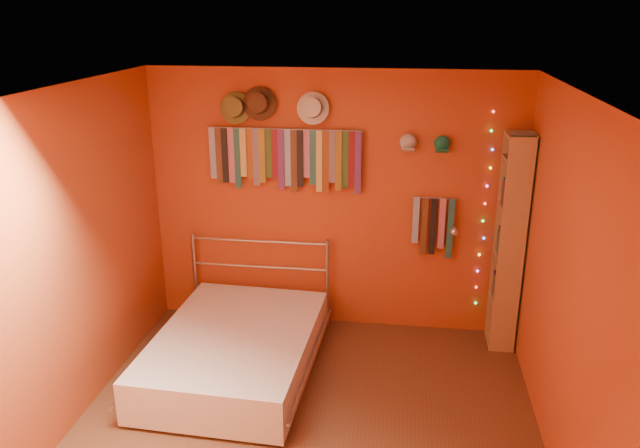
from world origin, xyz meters
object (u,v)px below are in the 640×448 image
at_px(bed, 236,350).
at_px(reading_lamp, 454,231).
at_px(tie_rack, 285,157).
at_px(bookshelf, 514,243).

bearing_deg(bed, reading_lamp, 26.60).
relative_size(tie_rack, reading_lamp, 4.81).
xyz_separation_m(tie_rack, reading_lamp, (1.56, -0.17, -0.59)).
bearing_deg(bed, bookshelf, 21.86).
bearing_deg(bookshelf, tie_rack, 175.79).
xyz_separation_m(bookshelf, bed, (-2.37, -0.83, -0.80)).
relative_size(bookshelf, bed, 1.05).
bearing_deg(tie_rack, bookshelf, -4.21).
bearing_deg(reading_lamp, bookshelf, 1.43).
height_order(reading_lamp, bed, reading_lamp).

